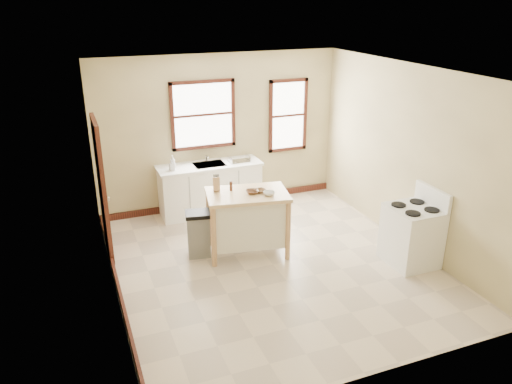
# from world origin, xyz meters

# --- Properties ---
(floor) EXTENTS (5.00, 5.00, 0.00)m
(floor) POSITION_xyz_m (0.00, 0.00, 0.00)
(floor) COLOR #BFAC97
(floor) RESTS_ON ground
(ceiling) EXTENTS (5.00, 5.00, 0.00)m
(ceiling) POSITION_xyz_m (0.00, 0.00, 2.80)
(ceiling) COLOR white
(ceiling) RESTS_ON ground
(wall_back) EXTENTS (4.50, 0.04, 2.80)m
(wall_back) POSITION_xyz_m (0.00, 2.50, 1.40)
(wall_back) COLOR beige
(wall_back) RESTS_ON ground
(wall_left) EXTENTS (0.04, 5.00, 2.80)m
(wall_left) POSITION_xyz_m (-2.25, 0.00, 1.40)
(wall_left) COLOR beige
(wall_left) RESTS_ON ground
(wall_right) EXTENTS (0.04, 5.00, 2.80)m
(wall_right) POSITION_xyz_m (2.25, 0.00, 1.40)
(wall_right) COLOR beige
(wall_right) RESTS_ON ground
(window_main) EXTENTS (1.17, 0.06, 1.22)m
(window_main) POSITION_xyz_m (-0.30, 2.48, 1.75)
(window_main) COLOR black
(window_main) RESTS_ON wall_back
(window_side) EXTENTS (0.77, 0.06, 1.37)m
(window_side) POSITION_xyz_m (1.35, 2.48, 1.60)
(window_side) COLOR black
(window_side) RESTS_ON wall_back
(door_left) EXTENTS (0.06, 0.90, 2.10)m
(door_left) POSITION_xyz_m (-2.21, 1.30, 1.05)
(door_left) COLOR black
(door_left) RESTS_ON ground
(baseboard_back) EXTENTS (4.50, 0.04, 0.12)m
(baseboard_back) POSITION_xyz_m (0.00, 2.47, 0.06)
(baseboard_back) COLOR black
(baseboard_back) RESTS_ON ground
(baseboard_left) EXTENTS (0.04, 5.00, 0.12)m
(baseboard_left) POSITION_xyz_m (-2.22, 0.00, 0.06)
(baseboard_left) COLOR black
(baseboard_left) RESTS_ON ground
(sink_counter) EXTENTS (1.86, 0.62, 0.92)m
(sink_counter) POSITION_xyz_m (-0.30, 2.20, 0.46)
(sink_counter) COLOR white
(sink_counter) RESTS_ON ground
(faucet) EXTENTS (0.03, 0.03, 0.22)m
(faucet) POSITION_xyz_m (-0.30, 2.38, 1.03)
(faucet) COLOR silver
(faucet) RESTS_ON sink_counter
(soap_bottle_a) EXTENTS (0.10, 0.10, 0.25)m
(soap_bottle_a) POSITION_xyz_m (-0.96, 2.17, 1.04)
(soap_bottle_a) COLOR #B2B2B2
(soap_bottle_a) RESTS_ON sink_counter
(soap_bottle_b) EXTENTS (0.09, 0.09, 0.18)m
(soap_bottle_b) POSITION_xyz_m (-0.99, 2.12, 1.01)
(soap_bottle_b) COLOR #B2B2B2
(soap_bottle_b) RESTS_ON sink_counter
(dish_rack) EXTENTS (0.45, 0.39, 0.09)m
(dish_rack) POSITION_xyz_m (0.24, 2.14, 0.97)
(dish_rack) COLOR silver
(dish_rack) RESTS_ON sink_counter
(kitchen_island) EXTENTS (1.32, 0.97, 0.99)m
(kitchen_island) POSITION_xyz_m (-0.21, 0.51, 0.49)
(kitchen_island) COLOR tan
(kitchen_island) RESTS_ON ground
(knife_block) EXTENTS (0.12, 0.12, 0.20)m
(knife_block) POSITION_xyz_m (-0.61, 0.76, 1.09)
(knife_block) COLOR #DDC074
(knife_block) RESTS_ON kitchen_island
(pepper_grinder) EXTENTS (0.05, 0.05, 0.15)m
(pepper_grinder) POSITION_xyz_m (-0.40, 0.68, 1.06)
(pepper_grinder) COLOR #482513
(pepper_grinder) RESTS_ON kitchen_island
(bowl_a) EXTENTS (0.24, 0.24, 0.05)m
(bowl_a) POSITION_xyz_m (-0.15, 0.47, 1.01)
(bowl_a) COLOR brown
(bowl_a) RESTS_ON kitchen_island
(bowl_b) EXTENTS (0.20, 0.20, 0.04)m
(bowl_b) POSITION_xyz_m (-0.02, 0.47, 1.01)
(bowl_b) COLOR brown
(bowl_b) RESTS_ON kitchen_island
(bowl_c) EXTENTS (0.22, 0.22, 0.05)m
(bowl_c) POSITION_xyz_m (0.05, 0.31, 1.01)
(bowl_c) COLOR silver
(bowl_c) RESTS_ON kitchen_island
(trash_bin) EXTENTS (0.42, 0.37, 0.72)m
(trash_bin) POSITION_xyz_m (-0.94, 0.69, 0.36)
(trash_bin) COLOR slate
(trash_bin) RESTS_ON ground
(gas_stove) EXTENTS (0.71, 0.72, 1.15)m
(gas_stove) POSITION_xyz_m (1.91, -0.67, 0.58)
(gas_stove) COLOR white
(gas_stove) RESTS_ON ground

